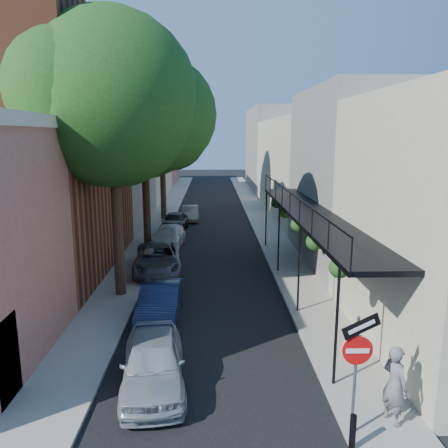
{
  "coord_description": "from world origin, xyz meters",
  "views": [
    {
      "loc": [
        0.06,
        -7.56,
        6.65
      ],
      "look_at": [
        0.59,
        11.44,
        2.8
      ],
      "focal_mm": 35.0,
      "sensor_mm": 36.0,
      "label": 1
    }
  ],
  "objects": [
    {
      "name": "bollard",
      "position": [
        3.0,
        0.5,
        0.52
      ],
      "size": [
        0.14,
        0.14,
        0.8
      ],
      "primitive_type": "cylinder",
      "color": "black",
      "rests_on": "sidewalk_right"
    },
    {
      "name": "parked_car_e",
      "position": [
        -2.6,
        22.69,
        0.68
      ],
      "size": [
        1.99,
        4.13,
        1.36
      ],
      "primitive_type": "imported",
      "rotation": [
        0.0,
        0.0,
        -0.1
      ],
      "color": "black",
      "rests_on": "ground"
    },
    {
      "name": "parked_car_a",
      "position": [
        -1.54,
        3.22,
        0.7
      ],
      "size": [
        2.1,
        4.27,
        1.4
      ],
      "primitive_type": "imported",
      "rotation": [
        0.0,
        0.0,
        0.11
      ],
      "color": "#99A3AA",
      "rests_on": "ground"
    },
    {
      "name": "oak_mid",
      "position": [
        -3.42,
        18.23,
        7.06
      ],
      "size": [
        6.6,
        6.0,
        10.2
      ],
      "color": "#331F14",
      "rests_on": "ground"
    },
    {
      "name": "parked_car_f",
      "position": [
        -1.67,
        26.75,
        0.58
      ],
      "size": [
        1.46,
        3.6,
        1.16
      ],
      "primitive_type": "imported",
      "rotation": [
        0.0,
        0.0,
        0.07
      ],
      "color": "gray",
      "rests_on": "ground"
    },
    {
      "name": "buildings_left",
      "position": [
        -9.3,
        28.76,
        4.94
      ],
      "size": [
        10.1,
        59.1,
        12.0
      ],
      "color": "tan",
      "rests_on": "ground"
    },
    {
      "name": "road_surface",
      "position": [
        0.0,
        30.0,
        0.01
      ],
      "size": [
        6.0,
        64.0,
        0.01
      ],
      "primitive_type": "cube",
      "color": "black",
      "rests_on": "ground"
    },
    {
      "name": "oak_near",
      "position": [
        -3.37,
        10.26,
        7.88
      ],
      "size": [
        7.48,
        6.8,
        11.42
      ],
      "color": "#331F14",
      "rests_on": "ground"
    },
    {
      "name": "oak_far",
      "position": [
        -3.35,
        27.27,
        8.26
      ],
      "size": [
        7.7,
        7.0,
        11.9
      ],
      "color": "#331F14",
      "rests_on": "ground"
    },
    {
      "name": "parked_car_b",
      "position": [
        -1.85,
        7.58,
        0.66
      ],
      "size": [
        1.42,
        4.03,
        1.32
      ],
      "primitive_type": "imported",
      "rotation": [
        0.0,
        0.0,
        -0.0
      ],
      "color": "#111936",
      "rests_on": "ground"
    },
    {
      "name": "pedestrian",
      "position": [
        4.22,
        1.38,
        1.06
      ],
      "size": [
        0.68,
        0.81,
        1.88
      ],
      "primitive_type": "imported",
      "rotation": [
        0.0,
        0.0,
        1.97
      ],
      "color": "slate",
      "rests_on": "sidewalk_right"
    },
    {
      "name": "buildings_right",
      "position": [
        8.99,
        29.49,
        4.42
      ],
      "size": [
        9.8,
        55.0,
        10.0
      ],
      "color": "beige",
      "rests_on": "ground"
    },
    {
      "name": "sidewalk_left",
      "position": [
        -4.0,
        30.0,
        0.06
      ],
      "size": [
        2.0,
        64.0,
        0.12
      ],
      "primitive_type": "cube",
      "color": "gray",
      "rests_on": "ground"
    },
    {
      "name": "parked_car_d",
      "position": [
        -2.6,
        18.2,
        0.63
      ],
      "size": [
        2.07,
        4.48,
        1.27
      ],
      "primitive_type": "imported",
      "rotation": [
        0.0,
        0.0,
        -0.07
      ],
      "color": "silver",
      "rests_on": "ground"
    },
    {
      "name": "sidewalk_right",
      "position": [
        4.0,
        30.0,
        0.06
      ],
      "size": [
        2.0,
        64.0,
        0.12
      ],
      "primitive_type": "cube",
      "color": "gray",
      "rests_on": "ground"
    },
    {
      "name": "parked_car_c",
      "position": [
        -2.6,
        13.25,
        0.69
      ],
      "size": [
        2.68,
        5.11,
        1.37
      ],
      "primitive_type": "imported",
      "rotation": [
        0.0,
        0.0,
        0.08
      ],
      "color": "#4F5156",
      "rests_on": "ground"
    },
    {
      "name": "sign_post",
      "position": [
        3.16,
        0.97,
        2.04
      ],
      "size": [
        0.89,
        0.17,
        2.99
      ],
      "color": "#595B60",
      "rests_on": "ground"
    }
  ]
}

